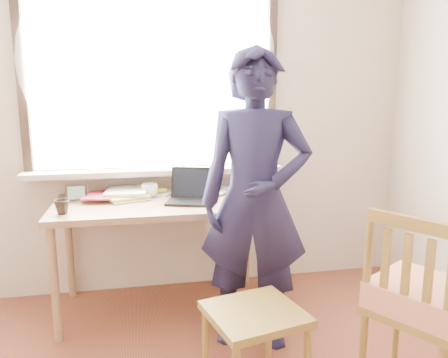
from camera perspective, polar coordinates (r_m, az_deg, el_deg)
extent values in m
cube|color=beige|center=(3.28, -5.59, 7.80)|extent=(3.50, 0.02, 2.60)
cube|color=white|center=(3.25, -9.26, 12.97)|extent=(1.70, 0.01, 1.30)
cube|color=black|center=(3.28, -8.88, 1.04)|extent=(1.82, 0.06, 0.06)
cube|color=black|center=(3.32, -24.96, 12.06)|extent=(0.06, 0.06, 1.30)
cube|color=black|center=(3.39, 6.19, 12.96)|extent=(0.06, 0.06, 1.30)
cube|color=beige|center=(3.21, -8.83, 1.00)|extent=(1.85, 0.20, 0.04)
cube|color=white|center=(3.18, -9.26, 14.82)|extent=(1.95, 0.02, 1.65)
cube|color=olive|center=(2.99, -8.05, -3.29)|extent=(1.44, 0.72, 0.04)
cylinder|color=olive|center=(2.86, -21.24, -12.76)|extent=(0.05, 0.05, 0.73)
cylinder|color=olive|center=(3.43, -19.51, -8.66)|extent=(0.05, 0.05, 0.73)
cylinder|color=olive|center=(2.93, 5.92, -11.45)|extent=(0.05, 0.05, 0.73)
cylinder|color=olive|center=(3.49, 2.92, -7.68)|extent=(0.05, 0.05, 0.73)
cube|color=black|center=(2.92, -4.25, -2.97)|extent=(0.37, 0.31, 0.02)
cube|color=black|center=(3.00, -3.89, -0.51)|extent=(0.33, 0.16, 0.21)
cube|color=black|center=(3.00, -3.89, -0.51)|extent=(0.29, 0.13, 0.17)
cube|color=black|center=(2.91, -4.28, -2.96)|extent=(0.31, 0.21, 0.00)
imported|color=white|center=(3.12, -9.68, -1.46)|extent=(0.17, 0.17, 0.09)
imported|color=black|center=(2.82, -20.40, -3.44)|extent=(0.11, 0.11, 0.09)
ellipsoid|color=black|center=(2.94, 1.11, -2.64)|extent=(0.09, 0.06, 0.03)
cube|color=white|center=(3.27, -8.69, -1.56)|extent=(0.32, 0.33, 0.01)
cube|color=white|center=(3.16, -9.44, -1.92)|extent=(0.19, 0.27, 0.02)
cube|color=white|center=(3.08, -13.42, -2.36)|extent=(0.23, 0.30, 0.01)
cube|color=gold|center=(3.23, -8.58, -1.48)|extent=(0.35, 0.33, 0.02)
cube|color=white|center=(3.11, -14.55, -2.09)|extent=(0.32, 0.34, 0.02)
cube|color=white|center=(3.22, -9.69, -1.33)|extent=(0.32, 0.32, 0.02)
cube|color=white|center=(3.05, -11.28, -2.05)|extent=(0.31, 0.31, 0.02)
cube|color=white|center=(3.10, -11.55, -1.74)|extent=(0.21, 0.25, 0.02)
cube|color=white|center=(3.25, -14.94, -1.24)|extent=(0.31, 0.28, 0.02)
imported|color=white|center=(3.19, -15.01, -2.04)|extent=(0.27, 0.30, 0.02)
imported|color=white|center=(3.26, -2.56, -1.43)|extent=(0.29, 0.31, 0.02)
cube|color=black|center=(3.09, -18.70, -1.85)|extent=(0.14, 0.02, 0.11)
cube|color=#406D30|center=(3.09, -18.70, -1.85)|extent=(0.11, 0.01, 0.08)
cube|color=olive|center=(2.24, 4.05, -17.16)|extent=(0.52, 0.51, 0.04)
cylinder|color=olive|center=(2.42, -2.42, -20.91)|extent=(0.04, 0.04, 0.41)
cylinder|color=olive|center=(2.56, 5.88, -18.97)|extent=(0.04, 0.04, 0.41)
cube|color=olive|center=(2.45, 24.19, -15.48)|extent=(0.59, 0.59, 0.04)
cylinder|color=olive|center=(2.76, 21.63, -17.35)|extent=(0.04, 0.04, 0.41)
cylinder|color=olive|center=(2.48, 17.66, -20.54)|extent=(0.04, 0.04, 0.41)
cylinder|color=olive|center=(2.26, 18.28, -9.82)|extent=(0.04, 0.04, 0.50)
cube|color=olive|center=(2.11, 23.14, -5.32)|extent=(0.24, 0.36, 0.06)
cube|color=olive|center=(2.15, 25.10, -12.21)|extent=(0.04, 0.04, 0.40)
cube|color=olive|center=(2.19, 22.64, -11.63)|extent=(0.04, 0.04, 0.40)
cube|color=olive|center=(2.23, 20.28, -11.05)|extent=(0.04, 0.04, 0.40)
cube|color=red|center=(2.41, 24.36, -13.66)|extent=(0.58, 0.58, 0.13)
imported|color=black|center=(2.54, 4.09, -2.83)|extent=(0.73, 0.58, 1.75)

